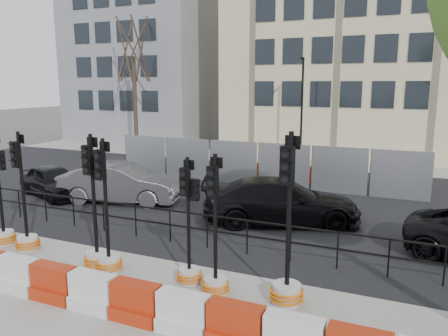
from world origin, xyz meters
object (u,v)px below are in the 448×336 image
at_px(car_a, 53,181).
at_px(car_c, 281,201).
at_px(traffic_signal_d, 96,237).
at_px(traffic_signal_h, 287,270).

bearing_deg(car_a, car_c, -67.19).
relative_size(car_a, car_c, 0.73).
xyz_separation_m(traffic_signal_d, car_c, (3.27, 5.31, -0.06)).
height_order(traffic_signal_h, car_c, traffic_signal_h).
distance_m(traffic_signal_d, traffic_signal_h, 4.90).
xyz_separation_m(traffic_signal_h, car_c, (-1.64, 5.23, -0.01)).
height_order(traffic_signal_h, car_a, traffic_signal_h).
height_order(car_a, car_c, car_c).
xyz_separation_m(traffic_signal_d, traffic_signal_h, (4.90, 0.08, -0.05)).
bearing_deg(car_a, traffic_signal_d, -107.50).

